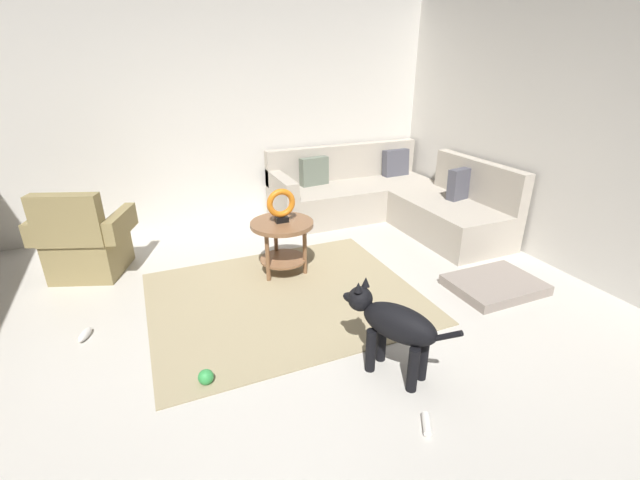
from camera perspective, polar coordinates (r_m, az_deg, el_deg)
name	(u,v)px	position (r m, az deg, el deg)	size (l,w,h in m)	color
ground_plane	(296,352)	(3.29, -3.18, -14.80)	(6.00, 6.00, 0.10)	beige
wall_back	(208,114)	(5.49, -14.70, 16.05)	(6.00, 0.12, 2.70)	silver
wall_right	(611,135)	(4.56, 34.41, 11.46)	(0.12, 6.00, 2.70)	silver
area_rug	(285,297)	(3.84, -4.74, -7.64)	(2.30, 1.90, 0.01)	tan
sectional_couch	(387,200)	(5.55, 8.93, 5.37)	(2.20, 2.25, 0.88)	#B2A899
armchair	(85,244)	(4.67, -28.89, -0.47)	(0.96, 0.84, 0.88)	olive
side_table	(282,234)	(4.09, -5.08, 0.81)	(0.60, 0.60, 0.54)	brown
torus_sculpture	(281,205)	(3.99, -5.22, 4.72)	(0.28, 0.08, 0.33)	black
dog_bed_mat	(495,285)	(4.26, 22.33, -5.57)	(0.80, 0.60, 0.09)	gray
dog	(393,325)	(2.86, 9.72, -11.09)	(0.46, 0.77, 0.63)	black
dog_toy_ball	(206,377)	(3.02, -15.03, -17.29)	(0.10, 0.10, 0.10)	green
dog_toy_rope	(427,424)	(2.75, 14.09, -22.76)	(0.05, 0.05, 0.14)	silver
dog_toy_bone	(85,335)	(3.78, -28.93, -11.01)	(0.18, 0.06, 0.06)	silver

